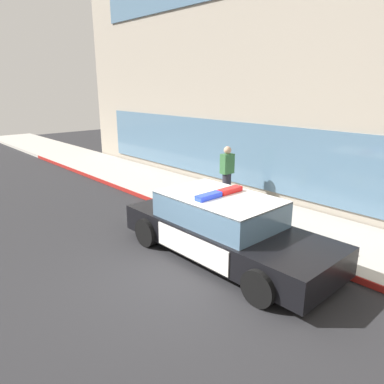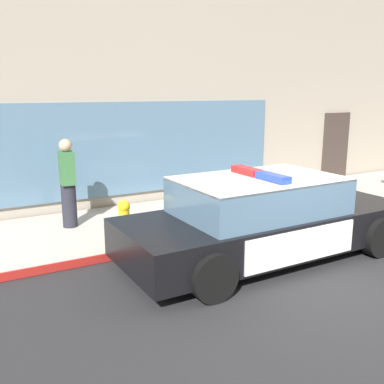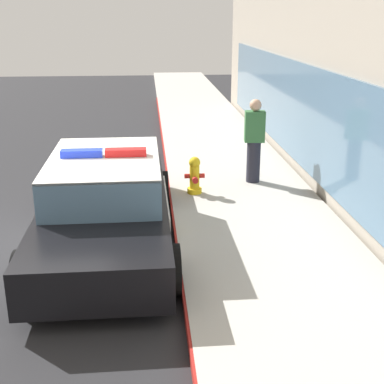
% 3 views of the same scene
% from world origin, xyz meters
% --- Properties ---
extents(ground, '(48.00, 48.00, 0.00)m').
position_xyz_m(ground, '(0.00, 0.00, 0.00)').
color(ground, '#262628').
extents(sidewalk, '(48.00, 2.82, 0.15)m').
position_xyz_m(sidewalk, '(0.00, 3.70, 0.07)').
color(sidewalk, '#B2ADA3').
rests_on(sidewalk, ground).
extents(curb_red_paint, '(28.80, 0.04, 0.14)m').
position_xyz_m(curb_red_paint, '(0.00, 2.27, 0.08)').
color(curb_red_paint, maroon).
rests_on(curb_red_paint, ground).
extents(police_cruiser, '(5.01, 2.11, 1.49)m').
position_xyz_m(police_cruiser, '(-0.12, 1.19, 0.68)').
color(police_cruiser, black).
rests_on(police_cruiser, ground).
extents(fire_hydrant, '(0.34, 0.39, 0.73)m').
position_xyz_m(fire_hydrant, '(-1.98, 2.75, 0.50)').
color(fire_hydrant, gold).
rests_on(fire_hydrant, sidewalk).
extents(pedestrian_on_sidewalk, '(0.30, 0.42, 1.71)m').
position_xyz_m(pedestrian_on_sidewalk, '(-2.63, 4.02, 1.01)').
color(pedestrian_on_sidewalk, '#23232D').
rests_on(pedestrian_on_sidewalk, sidewalk).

